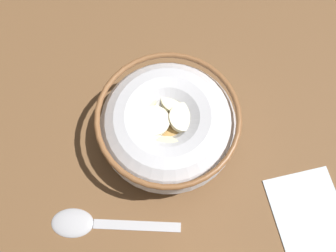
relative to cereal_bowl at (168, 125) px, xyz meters
The scene contains 4 objects.
ground_plane 4.29cm from the cereal_bowl, 103.37° to the right, with size 111.35×111.35×2.00cm, color brown.
cereal_bowl is the anchor object (origin of this frame).
spoon 13.70cm from the cereal_bowl, 132.17° to the left, with size 4.36×14.17×0.80cm.
folded_napkin 19.36cm from the cereal_bowl, 131.63° to the right, with size 12.65×7.59×0.30cm, color silver.
Camera 1 is at (-13.52, 1.70, 39.37)cm, focal length 37.75 mm.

